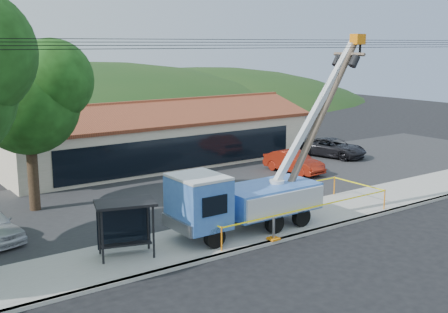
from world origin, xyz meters
TOP-DOWN VIEW (x-y plane):
  - ground at (0.00, 0.00)m, footprint 120.00×120.00m
  - curb at (0.00, 2.10)m, footprint 60.00×0.25m
  - sidewalk at (0.00, 4.00)m, footprint 60.00×4.00m
  - parking_lot at (0.00, 12.00)m, footprint 60.00×12.00m
  - strip_mall at (4.00, 19.98)m, footprint 22.50×8.53m
  - tree_lot at (-7.00, 13.00)m, footprint 6.30×5.60m
  - hill_center at (10.00, 55.00)m, footprint 89.60×64.00m
  - hill_east at (30.00, 55.00)m, footprint 72.80×52.00m
  - utility_truck at (-0.26, 3.91)m, footprint 10.87×3.98m
  - leaning_pole at (4.36, 3.81)m, footprint 5.62×1.99m
  - bus_shelter at (-5.95, 4.29)m, footprint 2.71×2.09m
  - caution_tape at (2.67, 4.16)m, footprint 10.43×3.62m
  - car_red at (9.88, 11.60)m, footprint 1.93×4.54m
  - car_dark at (16.00, 13.84)m, footprint 3.52×5.50m

SIDE VIEW (x-z plane):
  - ground at x=0.00m, z-range 0.00..0.00m
  - hill_center at x=10.00m, z-range -16.00..16.00m
  - hill_east at x=30.00m, z-range -13.00..13.00m
  - car_red at x=9.88m, z-range -0.73..0.73m
  - car_dark at x=16.00m, z-range -0.71..0.71m
  - parking_lot at x=0.00m, z-range 0.00..0.10m
  - curb at x=0.00m, z-range 0.00..0.15m
  - sidewalk at x=0.00m, z-range 0.00..0.15m
  - caution_tape at x=2.67m, z-range 0.40..1.44m
  - utility_truck at x=-0.26m, z-range -2.73..6.23m
  - bus_shelter at x=-5.95m, z-range 0.67..2.98m
  - strip_mall at x=4.00m, z-range -0.46..4.22m
  - leaning_pole at x=4.36m, z-range 0.53..9.42m
  - tree_lot at x=-7.00m, z-range 1.74..10.68m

